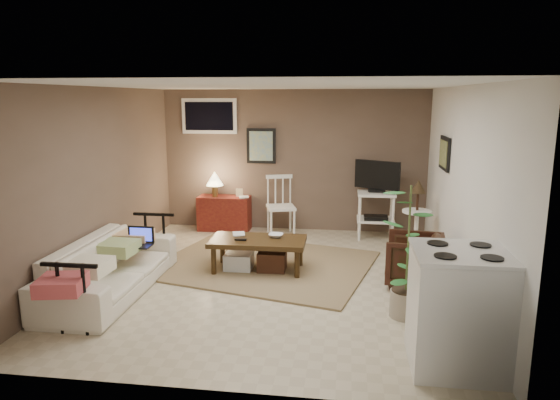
# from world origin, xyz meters

# --- Properties ---
(floor) EXTENTS (5.00, 5.00, 0.00)m
(floor) POSITION_xyz_m (0.00, 0.00, 0.00)
(floor) COLOR #C1B293
(floor) RESTS_ON ground
(art_back) EXTENTS (0.50, 0.03, 0.60)m
(art_back) POSITION_xyz_m (-0.55, 2.48, 1.45)
(art_back) COLOR black
(art_right) EXTENTS (0.03, 0.60, 0.45)m
(art_right) POSITION_xyz_m (2.23, 1.05, 1.52)
(art_right) COLOR black
(window) EXTENTS (0.96, 0.03, 0.60)m
(window) POSITION_xyz_m (-1.45, 2.48, 1.95)
(window) COLOR white
(rug) EXTENTS (3.24, 2.84, 0.03)m
(rug) POSITION_xyz_m (-0.19, 0.52, 0.01)
(rug) COLOR olive
(rug) RESTS_ON floor
(coffee_table) EXTENTS (1.25, 0.65, 0.47)m
(coffee_table) POSITION_xyz_m (-0.23, 0.26, 0.26)
(coffee_table) COLOR #3B2810
(coffee_table) RESTS_ON floor
(sofa) EXTENTS (0.63, 2.16, 0.84)m
(sofa) POSITION_xyz_m (-1.80, -0.69, 0.42)
(sofa) COLOR white
(sofa) RESTS_ON floor
(sofa_pillows) EXTENTS (0.41, 2.05, 0.15)m
(sofa_pillows) POSITION_xyz_m (-1.75, -0.94, 0.52)
(sofa_pillows) COLOR #F6ECCB
(sofa_pillows) RESTS_ON sofa
(sofa_end_rails) EXTENTS (0.58, 2.16, 0.73)m
(sofa_end_rails) POSITION_xyz_m (-1.68, -0.69, 0.36)
(sofa_end_rails) COLOR black
(sofa_end_rails) RESTS_ON floor
(laptop) EXTENTS (0.33, 0.24, 0.23)m
(laptop) POSITION_xyz_m (-1.59, -0.32, 0.55)
(laptop) COLOR black
(laptop) RESTS_ON sofa
(red_console) EXTENTS (0.89, 0.39, 1.02)m
(red_console) POSITION_xyz_m (-1.19, 2.27, 0.35)
(red_console) COLOR maroon
(red_console) RESTS_ON floor
(spindle_chair) EXTENTS (0.55, 0.55, 0.99)m
(spindle_chair) POSITION_xyz_m (-0.16, 2.11, 0.46)
(spindle_chair) COLOR white
(spindle_chair) RESTS_ON floor
(tv_stand) EXTENTS (0.70, 0.49, 1.27)m
(tv_stand) POSITION_xyz_m (1.40, 2.11, 0.67)
(tv_stand) COLOR white
(tv_stand) RESTS_ON floor
(side_table) EXTENTS (0.42, 0.42, 1.12)m
(side_table) POSITION_xyz_m (1.93, 1.23, 0.69)
(side_table) COLOR white
(side_table) RESTS_ON floor
(armchair) EXTENTS (0.71, 0.75, 0.69)m
(armchair) POSITION_xyz_m (1.76, 0.04, 0.35)
(armchair) COLOR black
(armchair) RESTS_ON floor
(potted_plant) EXTENTS (0.36, 0.36, 1.42)m
(potted_plant) POSITION_xyz_m (1.56, -0.90, 0.76)
(potted_plant) COLOR #A49082
(potted_plant) RESTS_ON floor
(stove) EXTENTS (0.80, 0.74, 1.04)m
(stove) POSITION_xyz_m (1.88, -1.86, 0.52)
(stove) COLOR white
(stove) RESTS_ON floor
(bowl) EXTENTS (0.20, 0.06, 0.19)m
(bowl) POSITION_xyz_m (0.01, 0.37, 0.54)
(bowl) COLOR #3B2810
(bowl) RESTS_ON coffee_table
(book_table) EXTENTS (0.16, 0.06, 0.22)m
(book_table) POSITION_xyz_m (-0.59, 0.41, 0.56)
(book_table) COLOR #3B2810
(book_table) RESTS_ON coffee_table
(book_console) EXTENTS (0.16, 0.06, 0.21)m
(book_console) POSITION_xyz_m (-0.89, 2.20, 0.70)
(book_console) COLOR #3B2810
(book_console) RESTS_ON red_console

